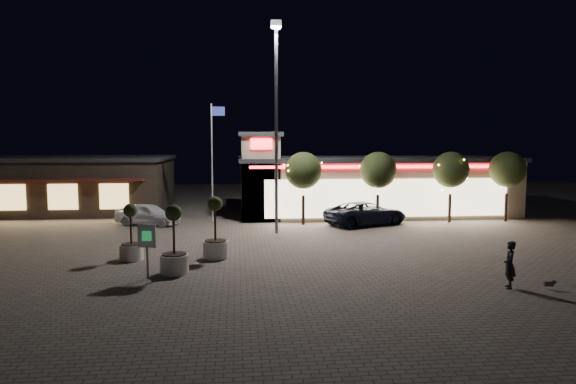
{
  "coord_description": "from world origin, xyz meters",
  "views": [
    {
      "loc": [
        -0.32,
        -22.19,
        5.37
      ],
      "look_at": [
        2.49,
        6.0,
        2.65
      ],
      "focal_mm": 32.0,
      "sensor_mm": 36.0,
      "label": 1
    }
  ],
  "objects": [
    {
      "name": "string_tree_d",
      "position": [
        18.0,
        11.0,
        3.56
      ],
      "size": [
        2.42,
        2.42,
        4.79
      ],
      "color": "#332319",
      "rests_on": "ground"
    },
    {
      "name": "dog",
      "position": [
        11.1,
        -4.81,
        0.24
      ],
      "size": [
        0.46,
        0.18,
        0.25
      ],
      "color": "#59514C",
      "rests_on": "ground"
    },
    {
      "name": "floodlight_pole",
      "position": [
        2.0,
        8.0,
        7.02
      ],
      "size": [
        0.6,
        0.4,
        12.38
      ],
      "color": "gray",
      "rests_on": "ground"
    },
    {
      "name": "ground",
      "position": [
        0.0,
        0.0,
        0.0
      ],
      "size": [
        90.0,
        90.0,
        0.0
      ],
      "primitive_type": "plane",
      "color": "#665D52",
      "rests_on": "ground"
    },
    {
      "name": "planter_left",
      "position": [
        -5.19,
        1.65,
        0.81
      ],
      "size": [
        1.06,
        1.06,
        2.61
      ],
      "color": "silver",
      "rests_on": "ground"
    },
    {
      "name": "pickup_truck",
      "position": [
        8.1,
        10.5,
        0.77
      ],
      "size": [
        6.11,
        4.48,
        1.54
      ],
      "primitive_type": "imported",
      "rotation": [
        0.0,
        0.0,
        1.96
      ],
      "color": "black",
      "rests_on": "ground"
    },
    {
      "name": "flagpole",
      "position": [
        -1.9,
        13.0,
        4.74
      ],
      "size": [
        0.95,
        0.1,
        8.0
      ],
      "color": "white",
      "rests_on": "ground"
    },
    {
      "name": "string_tree_a",
      "position": [
        4.0,
        11.0,
        3.56
      ],
      "size": [
        2.42,
        2.42,
        4.79
      ],
      "color": "#332319",
      "rests_on": "ground"
    },
    {
      "name": "string_tree_c",
      "position": [
        14.0,
        11.0,
        3.56
      ],
      "size": [
        2.42,
        2.42,
        4.79
      ],
      "color": "#332319",
      "rests_on": "ground"
    },
    {
      "name": "retail_building",
      "position": [
        9.51,
        15.82,
        2.21
      ],
      "size": [
        20.4,
        8.4,
        6.1
      ],
      "color": "tan",
      "rests_on": "ground"
    },
    {
      "name": "restaurant_building",
      "position": [
        -14.0,
        19.97,
        2.16
      ],
      "size": [
        16.4,
        11.0,
        4.3
      ],
      "color": "#382D23",
      "rests_on": "ground"
    },
    {
      "name": "planter_mid",
      "position": [
        -2.93,
        -1.04,
        0.88
      ],
      "size": [
        1.16,
        1.16,
        2.86
      ],
      "color": "silver",
      "rests_on": "ground"
    },
    {
      "name": "pedestrian",
      "position": [
        9.68,
        -4.5,
        0.88
      ],
      "size": [
        0.6,
        0.74,
        1.76
      ],
      "primitive_type": "imported",
      "rotation": [
        0.0,
        0.0,
        -1.9
      ],
      "color": "black",
      "rests_on": "ground"
    },
    {
      "name": "white_sedan",
      "position": [
        -6.15,
        11.8,
        0.73
      ],
      "size": [
        4.6,
        3.12,
        1.46
      ],
      "primitive_type": "imported",
      "rotation": [
        0.0,
        0.0,
        1.21
      ],
      "color": "white",
      "rests_on": "ground"
    },
    {
      "name": "string_tree_b",
      "position": [
        9.0,
        11.0,
        3.56
      ],
      "size": [
        2.42,
        2.42,
        4.79
      ],
      "color": "#332319",
      "rests_on": "ground"
    },
    {
      "name": "valet_sign",
      "position": [
        -3.89,
        -1.77,
        1.53
      ],
      "size": [
        0.72,
        0.21,
        2.19
      ],
      "color": "gray",
      "rests_on": "ground"
    },
    {
      "name": "planter_right",
      "position": [
        -1.35,
        1.66,
        0.89
      ],
      "size": [
        1.18,
        1.18,
        2.9
      ],
      "color": "silver",
      "rests_on": "ground"
    }
  ]
}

